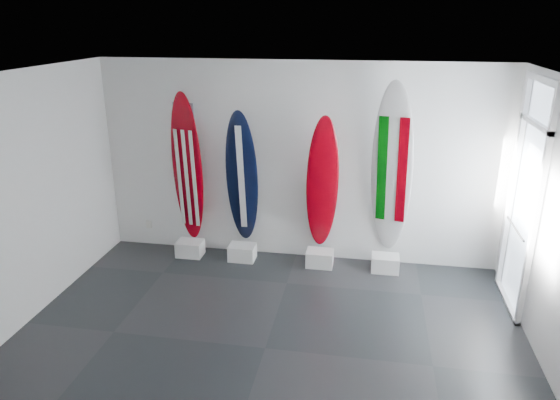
% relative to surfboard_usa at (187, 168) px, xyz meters
% --- Properties ---
extents(floor, '(6.00, 6.00, 0.00)m').
position_rel_surfboard_usa_xyz_m(floor, '(1.65, -2.28, -1.40)').
color(floor, black).
rests_on(floor, ground).
extents(ceiling, '(6.00, 6.00, 0.00)m').
position_rel_surfboard_usa_xyz_m(ceiling, '(1.65, -2.28, 1.60)').
color(ceiling, white).
rests_on(ceiling, wall_back).
extents(wall_back, '(6.00, 0.00, 6.00)m').
position_rel_surfboard_usa_xyz_m(wall_back, '(1.65, 0.22, 0.10)').
color(wall_back, white).
rests_on(wall_back, ground).
extents(wall_front, '(6.00, 0.00, 6.00)m').
position_rel_surfboard_usa_xyz_m(wall_front, '(1.65, -4.78, 0.10)').
color(wall_front, white).
rests_on(wall_front, ground).
extents(wall_left, '(0.00, 5.00, 5.00)m').
position_rel_surfboard_usa_xyz_m(wall_left, '(-1.35, -2.28, 0.10)').
color(wall_left, white).
rests_on(wall_left, ground).
extents(display_block_usa, '(0.40, 0.30, 0.24)m').
position_rel_surfboard_usa_xyz_m(display_block_usa, '(0.00, -0.10, -1.28)').
color(display_block_usa, white).
rests_on(display_block_usa, floor).
extents(surfboard_usa, '(0.56, 0.31, 2.33)m').
position_rel_surfboard_usa_xyz_m(surfboard_usa, '(0.00, 0.00, 0.00)').
color(surfboard_usa, '#7F000A').
rests_on(surfboard_usa, display_block_usa).
extents(display_block_navy, '(0.40, 0.30, 0.24)m').
position_rel_surfboard_usa_xyz_m(display_block_navy, '(0.85, -0.10, -1.28)').
color(display_block_navy, white).
rests_on(display_block_navy, floor).
extents(surfboard_navy, '(0.49, 0.43, 2.11)m').
position_rel_surfboard_usa_xyz_m(surfboard_navy, '(0.85, 0.00, -0.11)').
color(surfboard_navy, black).
rests_on(surfboard_navy, display_block_navy).
extents(display_block_swiss, '(0.40, 0.30, 0.24)m').
position_rel_surfboard_usa_xyz_m(display_block_swiss, '(2.05, -0.10, -1.28)').
color(display_block_swiss, white).
rests_on(display_block_swiss, floor).
extents(surfboard_swiss, '(0.53, 0.45, 2.07)m').
position_rel_surfboard_usa_xyz_m(surfboard_swiss, '(2.05, 0.00, -0.13)').
color(surfboard_swiss, '#7F000A').
rests_on(surfboard_swiss, display_block_swiss).
extents(display_block_italy, '(0.40, 0.30, 0.24)m').
position_rel_surfboard_usa_xyz_m(display_block_italy, '(3.02, -0.10, -1.28)').
color(display_block_italy, white).
rests_on(display_block_italy, floor).
extents(surfboard_italy, '(0.66, 0.54, 2.57)m').
position_rel_surfboard_usa_xyz_m(surfboard_italy, '(3.02, 0.00, 0.12)').
color(surfboard_italy, silver).
rests_on(surfboard_italy, display_block_italy).
extents(wall_outlet, '(0.09, 0.02, 0.13)m').
position_rel_surfboard_usa_xyz_m(wall_outlet, '(-0.80, 0.20, -1.05)').
color(wall_outlet, silver).
rests_on(wall_outlet, wall_back).
extents(glass_door, '(0.12, 1.16, 2.85)m').
position_rel_surfboard_usa_xyz_m(glass_door, '(4.62, -0.73, 0.02)').
color(glass_door, white).
rests_on(glass_door, floor).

